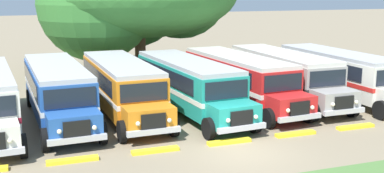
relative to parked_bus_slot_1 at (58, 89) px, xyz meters
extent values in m
plane|color=#84755B|center=(6.68, -7.90, -1.58)|extent=(220.00, 220.00, 0.00)
cube|color=black|center=(-2.17, 0.02, 0.47)|extent=(0.68, 7.98, 0.80)
sphere|color=#EAE5C6|center=(-2.22, -6.39, -0.53)|extent=(0.20, 0.20, 0.20)
cylinder|color=black|center=(-1.80, -5.46, -1.08)|extent=(0.36, 1.02, 1.00)
cylinder|color=black|center=(-2.45, 2.71, -1.08)|extent=(0.36, 1.02, 1.00)
cube|color=#23519E|center=(-0.02, 0.31, -0.03)|extent=(2.98, 9.32, 2.10)
cube|color=silver|center=(-0.02, 0.31, -0.20)|extent=(3.01, 9.34, 0.24)
cube|color=black|center=(1.24, 0.67, 0.47)|extent=(0.46, 7.99, 0.80)
cube|color=black|center=(-1.30, 0.54, 0.47)|extent=(0.46, 7.99, 0.80)
cube|color=#B2B2B7|center=(-0.02, 0.31, 1.13)|extent=(2.90, 9.21, 0.22)
cube|color=#23519E|center=(0.26, -4.99, -0.56)|extent=(2.27, 1.51, 1.05)
cube|color=black|center=(0.30, -5.72, -0.53)|extent=(1.10, 0.16, 0.70)
cube|color=#B7B7BC|center=(0.30, -5.76, -0.96)|extent=(2.41, 0.33, 0.24)
cube|color=black|center=(0.23, -4.32, 0.47)|extent=(2.20, 0.18, 0.84)
cube|color=silver|center=(-0.26, 4.92, -0.14)|extent=(0.90, 0.11, 1.30)
sphere|color=#EAE5C6|center=(1.00, -5.74, -0.53)|extent=(0.20, 0.20, 0.20)
sphere|color=#EAE5C6|center=(-0.39, -5.81, -0.53)|extent=(0.20, 0.20, 0.20)
cylinder|color=black|center=(1.46, -4.82, -1.08)|extent=(0.33, 1.01, 1.00)
cylinder|color=black|center=(-0.94, -4.95, -1.08)|extent=(0.33, 1.01, 1.00)
cylinder|color=black|center=(1.02, 3.37, -1.08)|extent=(0.33, 1.01, 1.00)
cylinder|color=black|center=(-1.37, 3.24, -1.08)|extent=(0.33, 1.01, 1.00)
cube|color=orange|center=(3.33, 0.33, -0.03)|extent=(2.78, 9.27, 2.10)
cube|color=white|center=(3.33, 0.33, -0.20)|extent=(2.81, 9.29, 0.24)
cube|color=black|center=(4.59, 0.67, 0.47)|extent=(0.28, 8.00, 0.80)
cube|color=black|center=(2.05, 0.59, 0.47)|extent=(0.28, 8.00, 0.80)
cube|color=#B2B2B7|center=(3.33, 0.33, 1.13)|extent=(2.70, 9.17, 0.22)
cube|color=orange|center=(3.49, -4.97, -0.56)|extent=(2.24, 1.47, 1.05)
cube|color=black|center=(3.52, -5.71, -0.53)|extent=(1.10, 0.13, 0.70)
cube|color=#B7B7BC|center=(3.52, -5.75, -0.96)|extent=(2.40, 0.27, 0.24)
cube|color=black|center=(3.47, -4.30, 0.47)|extent=(2.20, 0.13, 0.84)
cube|color=white|center=(3.19, 4.95, -0.14)|extent=(0.90, 0.09, 1.30)
sphere|color=#EAE5C6|center=(4.22, -5.74, -0.53)|extent=(0.20, 0.20, 0.20)
sphere|color=#EAE5C6|center=(2.82, -5.78, -0.53)|extent=(0.20, 0.20, 0.20)
cylinder|color=black|center=(4.69, -4.83, -1.08)|extent=(0.31, 1.01, 1.00)
cylinder|color=black|center=(2.29, -4.91, -1.08)|extent=(0.31, 1.01, 1.00)
cylinder|color=black|center=(4.44, 3.36, -1.08)|extent=(0.31, 1.01, 1.00)
cylinder|color=black|center=(2.04, 3.29, -1.08)|extent=(0.31, 1.01, 1.00)
cube|color=teal|center=(6.82, -0.49, -0.03)|extent=(3.22, 9.37, 2.10)
cube|color=white|center=(6.82, -0.49, -0.20)|extent=(3.26, 9.39, 0.24)
cube|color=black|center=(8.06, -0.09, 0.47)|extent=(0.68, 7.98, 0.80)
cube|color=black|center=(5.53, -0.30, 0.47)|extent=(0.68, 7.98, 0.80)
cube|color=#B2B2B7|center=(6.82, -0.49, 1.13)|extent=(3.14, 9.26, 0.22)
cube|color=teal|center=(7.24, -5.78, -0.56)|extent=(2.30, 1.57, 1.05)
cube|color=black|center=(7.30, -6.51, -0.53)|extent=(1.10, 0.19, 0.70)
cube|color=#B7B7BC|center=(7.30, -6.55, -0.96)|extent=(2.41, 0.39, 0.24)
cube|color=black|center=(7.19, -5.11, 0.47)|extent=(2.20, 0.24, 0.84)
cube|color=white|center=(6.45, 4.11, -0.14)|extent=(0.90, 0.13, 1.30)
sphere|color=#EAE5C6|center=(8.00, -6.51, -0.53)|extent=(0.20, 0.20, 0.20)
sphere|color=#EAE5C6|center=(6.60, -6.62, -0.53)|extent=(0.20, 0.20, 0.20)
cylinder|color=black|center=(8.43, -5.58, -1.08)|extent=(0.36, 1.02, 1.00)
cylinder|color=black|center=(6.03, -5.77, -1.08)|extent=(0.36, 1.02, 1.00)
cylinder|color=black|center=(7.77, 2.59, -1.08)|extent=(0.36, 1.02, 1.00)
cylinder|color=black|center=(5.38, 2.40, -1.08)|extent=(0.36, 1.02, 1.00)
cube|color=red|center=(10.16, 0.11, -0.03)|extent=(3.21, 9.37, 2.10)
cube|color=white|center=(10.16, 0.11, -0.20)|extent=(3.24, 9.39, 0.24)
cube|color=black|center=(11.41, 0.51, 0.47)|extent=(0.66, 7.98, 0.80)
cube|color=black|center=(8.87, 0.31, 0.47)|extent=(0.66, 7.98, 0.80)
cube|color=beige|center=(10.16, 0.11, 1.13)|extent=(3.12, 9.26, 0.22)
cube|color=red|center=(10.57, -5.18, -0.56)|extent=(2.30, 1.57, 1.05)
cube|color=black|center=(10.63, -5.91, -0.53)|extent=(1.10, 0.19, 0.70)
cube|color=#B7B7BC|center=(10.63, -5.95, -0.96)|extent=(2.41, 0.39, 0.24)
cube|color=black|center=(10.52, -4.51, 0.47)|extent=(2.20, 0.23, 0.84)
cube|color=white|center=(9.80, 4.71, -0.14)|extent=(0.90, 0.13, 1.30)
sphere|color=#EAE5C6|center=(11.33, -5.91, -0.53)|extent=(0.20, 0.20, 0.20)
sphere|color=#EAE5C6|center=(9.94, -6.02, -0.53)|extent=(0.20, 0.20, 0.20)
cylinder|color=black|center=(11.76, -4.98, -1.08)|extent=(0.36, 1.02, 1.00)
cylinder|color=black|center=(9.37, -5.17, -1.08)|extent=(0.36, 1.02, 1.00)
cylinder|color=black|center=(11.13, 3.19, -1.08)|extent=(0.36, 1.02, 1.00)
cylinder|color=black|center=(8.73, 3.01, -1.08)|extent=(0.36, 1.02, 1.00)
cube|color=#9E9993|center=(13.27, 0.36, -0.03)|extent=(2.61, 9.23, 2.10)
cube|color=#282828|center=(13.27, 0.36, -0.20)|extent=(2.64, 9.25, 0.24)
cube|color=black|center=(14.53, 0.67, 0.47)|extent=(0.13, 8.00, 0.80)
cube|color=black|center=(11.99, 0.64, 0.47)|extent=(0.13, 8.00, 0.80)
cube|color=beige|center=(13.27, 0.36, 1.13)|extent=(2.52, 9.13, 0.22)
cube|color=#9E9993|center=(13.33, -4.94, -0.56)|extent=(2.22, 1.43, 1.05)
cube|color=black|center=(13.34, -5.68, -0.53)|extent=(1.10, 0.11, 0.70)
cube|color=#B7B7BC|center=(13.34, -5.72, -0.96)|extent=(2.40, 0.23, 0.24)
cube|color=black|center=(13.32, -4.27, 0.47)|extent=(2.20, 0.09, 0.84)
cube|color=#282828|center=(13.21, 4.98, -0.14)|extent=(0.90, 0.07, 1.30)
sphere|color=#EAE5C6|center=(14.04, -5.72, -0.53)|extent=(0.20, 0.20, 0.20)
sphere|color=#EAE5C6|center=(12.64, -5.74, -0.53)|extent=(0.20, 0.20, 0.20)
cylinder|color=black|center=(14.53, -4.83, -1.08)|extent=(0.29, 1.00, 1.00)
cylinder|color=black|center=(12.13, -4.86, -1.08)|extent=(0.29, 1.00, 1.00)
cylinder|color=black|center=(14.43, 3.37, -1.08)|extent=(0.29, 1.00, 1.00)
cylinder|color=black|center=(12.03, 3.34, -1.08)|extent=(0.29, 1.00, 1.00)
cube|color=silver|center=(16.67, -0.53, -0.03)|extent=(2.70, 9.25, 2.10)
cube|color=red|center=(16.67, -0.53, -0.20)|extent=(2.73, 9.27, 0.24)
cube|color=black|center=(17.93, -0.21, 0.47)|extent=(0.21, 8.00, 0.80)
cube|color=black|center=(15.39, -0.26, 0.47)|extent=(0.21, 8.00, 0.80)
cube|color=#B2B2B7|center=(16.67, -0.53, 1.13)|extent=(2.62, 9.15, 0.22)
cube|color=red|center=(16.57, 4.09, -0.14)|extent=(0.90, 0.08, 1.30)
cylinder|color=black|center=(15.58, -5.76, -1.08)|extent=(0.30, 1.01, 1.00)
cylinder|color=black|center=(17.80, 2.49, -1.08)|extent=(0.30, 1.01, 1.00)
cylinder|color=black|center=(15.41, 2.44, -1.08)|extent=(0.30, 1.01, 1.00)
cube|color=yellow|center=(-0.01, -6.60, -1.51)|extent=(2.00, 0.36, 0.15)
cube|color=yellow|center=(3.33, -6.60, -1.51)|extent=(2.00, 0.36, 0.15)
cube|color=yellow|center=(6.68, -6.60, -1.51)|extent=(2.00, 0.36, 0.15)
cube|color=yellow|center=(10.02, -6.60, -1.51)|extent=(2.00, 0.36, 0.15)
cube|color=yellow|center=(13.37, -6.60, -1.51)|extent=(2.00, 0.36, 0.15)
cylinder|color=brown|center=(6.87, 10.33, 0.33)|extent=(0.82, 0.82, 3.83)
sphere|color=#33702D|center=(3.51, 9.29, 4.01)|extent=(8.17, 8.17, 8.17)
camera|label=1|loc=(-1.53, -24.56, 5.06)|focal=44.15mm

